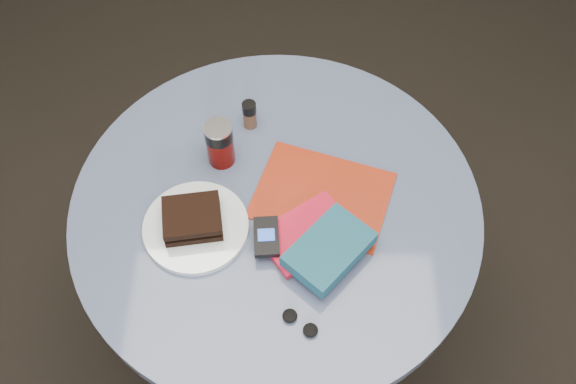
{
  "coord_description": "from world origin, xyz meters",
  "views": [
    {
      "loc": [
        0.04,
        -0.83,
        2.07
      ],
      "look_at": [
        0.03,
        0.0,
        0.8
      ],
      "focal_mm": 40.0,
      "sensor_mm": 36.0,
      "label": 1
    }
  ],
  "objects_px": {
    "novel": "(329,249)",
    "mp3_player": "(266,237)",
    "red_book": "(307,233)",
    "plate": "(196,227)",
    "table": "(277,236)",
    "headphones": "(300,323)",
    "pepper_grinder": "(250,115)",
    "sandwich": "(192,219)",
    "soda_can": "(220,144)",
    "magazine": "(322,195)"
  },
  "relations": [
    {
      "from": "sandwich",
      "to": "mp3_player",
      "type": "xyz_separation_m",
      "value": [
        0.17,
        -0.04,
        -0.01
      ]
    },
    {
      "from": "pepper_grinder",
      "to": "table",
      "type": "bearing_deg",
      "value": -73.5
    },
    {
      "from": "novel",
      "to": "mp3_player",
      "type": "height_order",
      "value": "novel"
    },
    {
      "from": "plate",
      "to": "novel",
      "type": "bearing_deg",
      "value": -13.35
    },
    {
      "from": "table",
      "to": "novel",
      "type": "xyz_separation_m",
      "value": [
        0.12,
        -0.15,
        0.21
      ]
    },
    {
      "from": "table",
      "to": "red_book",
      "type": "height_order",
      "value": "red_book"
    },
    {
      "from": "pepper_grinder",
      "to": "novel",
      "type": "height_order",
      "value": "pepper_grinder"
    },
    {
      "from": "plate",
      "to": "sandwich",
      "type": "bearing_deg",
      "value": 137.18
    },
    {
      "from": "sandwich",
      "to": "magazine",
      "type": "bearing_deg",
      "value": 16.71
    },
    {
      "from": "pepper_grinder",
      "to": "magazine",
      "type": "height_order",
      "value": "pepper_grinder"
    },
    {
      "from": "sandwich",
      "to": "red_book",
      "type": "height_order",
      "value": "sandwich"
    },
    {
      "from": "sandwich",
      "to": "novel",
      "type": "height_order",
      "value": "sandwich"
    },
    {
      "from": "plate",
      "to": "red_book",
      "type": "relative_size",
      "value": 1.21
    },
    {
      "from": "plate",
      "to": "magazine",
      "type": "xyz_separation_m",
      "value": [
        0.3,
        0.1,
        -0.01
      ]
    },
    {
      "from": "soda_can",
      "to": "novel",
      "type": "height_order",
      "value": "soda_can"
    },
    {
      "from": "plate",
      "to": "headphones",
      "type": "height_order",
      "value": "headphones"
    },
    {
      "from": "soda_can",
      "to": "sandwich",
      "type": "bearing_deg",
      "value": -104.77
    },
    {
      "from": "red_book",
      "to": "novel",
      "type": "height_order",
      "value": "novel"
    },
    {
      "from": "headphones",
      "to": "red_book",
      "type": "bearing_deg",
      "value": 85.93
    },
    {
      "from": "soda_can",
      "to": "red_book",
      "type": "distance_m",
      "value": 0.31
    },
    {
      "from": "pepper_grinder",
      "to": "red_book",
      "type": "relative_size",
      "value": 0.4
    },
    {
      "from": "soda_can",
      "to": "pepper_grinder",
      "type": "relative_size",
      "value": 1.55
    },
    {
      "from": "plate",
      "to": "red_book",
      "type": "bearing_deg",
      "value": -3.89
    },
    {
      "from": "sandwich",
      "to": "plate",
      "type": "bearing_deg",
      "value": -42.82
    },
    {
      "from": "magazine",
      "to": "novel",
      "type": "relative_size",
      "value": 1.64
    },
    {
      "from": "sandwich",
      "to": "headphones",
      "type": "relative_size",
      "value": 1.63
    },
    {
      "from": "novel",
      "to": "mp3_player",
      "type": "bearing_deg",
      "value": 117.21
    },
    {
      "from": "novel",
      "to": "mp3_player",
      "type": "relative_size",
      "value": 1.86
    },
    {
      "from": "red_book",
      "to": "mp3_player",
      "type": "height_order",
      "value": "mp3_player"
    },
    {
      "from": "plate",
      "to": "magazine",
      "type": "distance_m",
      "value": 0.32
    },
    {
      "from": "table",
      "to": "soda_can",
      "type": "bearing_deg",
      "value": 136.86
    },
    {
      "from": "table",
      "to": "novel",
      "type": "distance_m",
      "value": 0.28
    },
    {
      "from": "magazine",
      "to": "headphones",
      "type": "height_order",
      "value": "headphones"
    },
    {
      "from": "table",
      "to": "headphones",
      "type": "xyz_separation_m",
      "value": [
        0.06,
        -0.31,
        0.17
      ]
    },
    {
      "from": "mp3_player",
      "to": "soda_can",
      "type": "bearing_deg",
      "value": 116.54
    },
    {
      "from": "magazine",
      "to": "mp3_player",
      "type": "relative_size",
      "value": 3.06
    },
    {
      "from": "plate",
      "to": "soda_can",
      "type": "distance_m",
      "value": 0.22
    },
    {
      "from": "pepper_grinder",
      "to": "novel",
      "type": "bearing_deg",
      "value": -63.31
    },
    {
      "from": "red_book",
      "to": "pepper_grinder",
      "type": "bearing_deg",
      "value": 78.88
    },
    {
      "from": "table",
      "to": "headphones",
      "type": "relative_size",
      "value": 11.0
    },
    {
      "from": "pepper_grinder",
      "to": "novel",
      "type": "distance_m",
      "value": 0.44
    },
    {
      "from": "plate",
      "to": "headphones",
      "type": "bearing_deg",
      "value": -43.81
    },
    {
      "from": "sandwich",
      "to": "soda_can",
      "type": "distance_m",
      "value": 0.21
    },
    {
      "from": "plate",
      "to": "mp3_player",
      "type": "xyz_separation_m",
      "value": [
        0.17,
        -0.04,
        0.02
      ]
    },
    {
      "from": "soda_can",
      "to": "mp3_player",
      "type": "bearing_deg",
      "value": -63.46
    },
    {
      "from": "pepper_grinder",
      "to": "mp3_player",
      "type": "height_order",
      "value": "pepper_grinder"
    },
    {
      "from": "soda_can",
      "to": "red_book",
      "type": "xyz_separation_m",
      "value": [
        0.21,
        -0.22,
        -0.05
      ]
    },
    {
      "from": "table",
      "to": "pepper_grinder",
      "type": "xyz_separation_m",
      "value": [
        -0.07,
        0.24,
        0.21
      ]
    },
    {
      "from": "soda_can",
      "to": "magazine",
      "type": "distance_m",
      "value": 0.28
    },
    {
      "from": "soda_can",
      "to": "mp3_player",
      "type": "relative_size",
      "value": 1.24
    }
  ]
}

